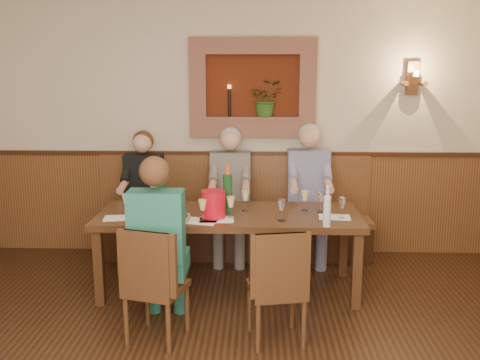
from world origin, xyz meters
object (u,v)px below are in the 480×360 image
object	(u,v)px
wine_bottle_green_a	(228,193)
chair_near_right	(277,308)
person_bench_left	(143,207)
person_bench_mid	(230,206)
water_bottle	(327,210)
dining_table	(229,221)
chair_near_left	(156,307)
spittoon_bucket	(213,204)
bench	(234,227)
person_chair_front	(160,258)
wine_bottle_green_b	(161,189)
person_bench_right	(308,205)

from	to	relation	value
wine_bottle_green_a	chair_near_right	bearing A→B (deg)	-66.31
chair_near_right	person_bench_left	size ratio (longest dim) A/B	0.65
person_bench_mid	water_bottle	world-z (taller)	person_bench_mid
dining_table	wine_bottle_green_a	size ratio (longest dim) A/B	5.32
person_bench_left	water_bottle	world-z (taller)	person_bench_left
chair_near_left	person_bench_mid	distance (m)	1.90
spittoon_bucket	water_bottle	xyz separation A→B (m)	(0.97, -0.23, 0.02)
person_bench_left	person_bench_mid	distance (m)	0.94
bench	person_bench_mid	distance (m)	0.29
bench	person_bench_mid	world-z (taller)	person_bench_mid
person_bench_left	wine_bottle_green_a	size ratio (longest dim) A/B	3.10
dining_table	person_chair_front	xyz separation A→B (m)	(-0.50, -0.78, -0.09)
chair_near_left	chair_near_right	world-z (taller)	chair_near_left
chair_near_right	spittoon_bucket	distance (m)	1.14
chair_near_left	spittoon_bucket	bearing A→B (deg)	80.18
chair_near_left	wine_bottle_green_b	world-z (taller)	wine_bottle_green_b
water_bottle	wine_bottle_green_a	bearing A→B (deg)	154.78
person_bench_left	person_bench_mid	size ratio (longest dim) A/B	0.97
chair_near_left	person_bench_mid	world-z (taller)	person_bench_mid
chair_near_left	wine_bottle_green_a	bearing A→B (deg)	78.48
wine_bottle_green_b	chair_near_left	bearing A→B (deg)	-82.69
bench	person_bench_left	xyz separation A→B (m)	(-0.98, -0.10, 0.25)
spittoon_bucket	wine_bottle_green_b	bearing A→B (deg)	147.65
chair_near_right	water_bottle	distance (m)	0.95
dining_table	person_bench_right	xyz separation A→B (m)	(0.81, 0.84, -0.06)
person_bench_left	spittoon_bucket	size ratio (longest dim) A/B	5.70
wine_bottle_green_b	person_chair_front	bearing A→B (deg)	-80.94
person_bench_right	wine_bottle_green_a	xyz separation A→B (m)	(-0.82, -0.83, 0.32)
person_bench_left	wine_bottle_green_b	size ratio (longest dim) A/B	3.27
bench	person_bench_mid	xyz separation A→B (m)	(-0.03, -0.11, 0.27)
chair_near_right	person_chair_front	distance (m)	0.99
dining_table	wine_bottle_green_a	xyz separation A→B (m)	(-0.01, 0.01, 0.27)
wine_bottle_green_a	spittoon_bucket	bearing A→B (deg)	-124.37
dining_table	chair_near_left	size ratio (longest dim) A/B	2.62
wine_bottle_green_a	person_bench_right	bearing A→B (deg)	45.33
wine_bottle_green_a	water_bottle	size ratio (longest dim) A/B	1.28
dining_table	person_chair_front	bearing A→B (deg)	-122.98
wine_bottle_green_a	water_bottle	world-z (taller)	wine_bottle_green_a
wine_bottle_green_a	chair_near_left	bearing A→B (deg)	-117.10
person_chair_front	spittoon_bucket	distance (m)	0.77
chair_near_left	person_chair_front	distance (m)	0.37
bench	water_bottle	world-z (taller)	bench
person_bench_mid	spittoon_bucket	distance (m)	1.04
chair_near_left	wine_bottle_green_a	size ratio (longest dim) A/B	2.03
person_bench_left	person_bench_right	distance (m)	1.79
person_bench_right	wine_bottle_green_b	bearing A→B (deg)	-155.47
person_bench_left	chair_near_right	bearing A→B (deg)	-52.33
bench	person_chair_front	bearing A→B (deg)	-106.34
wine_bottle_green_b	bench	bearing A→B (deg)	49.79
bench	water_bottle	bearing A→B (deg)	-57.78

